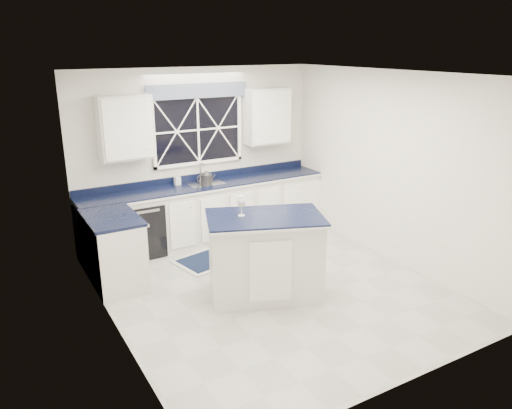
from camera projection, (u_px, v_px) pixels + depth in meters
ground at (272, 288)px, 6.49m from camera, size 4.50×4.50×0.00m
back_wall at (198, 154)px, 7.93m from camera, size 4.00×0.10×2.70m
base_cabinets at (192, 220)px, 7.66m from camera, size 3.99×1.60×0.90m
countertop at (207, 185)px, 7.81m from camera, size 3.98×0.64×0.04m
dishwasher at (140, 228)px, 7.44m from camera, size 0.60×0.58×0.82m
window at (198, 125)px, 7.74m from camera, size 1.65×0.09×1.26m
upper_cabinets at (201, 121)px, 7.62m from camera, size 3.10×0.34×0.90m
faucet at (201, 171)px, 7.92m from camera, size 0.05×0.20×0.30m
island at (265, 256)px, 6.18m from camera, size 1.61×1.30×1.05m
rug at (215, 258)px, 7.38m from camera, size 1.27×0.93×0.02m
kettle at (206, 178)px, 7.78m from camera, size 0.29×0.22×0.21m
wine_glass at (241, 202)px, 5.97m from camera, size 0.10×0.10×0.25m
soap_bottle at (177, 179)px, 7.72m from camera, size 0.09×0.10×0.19m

